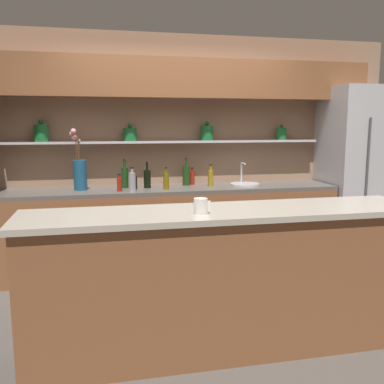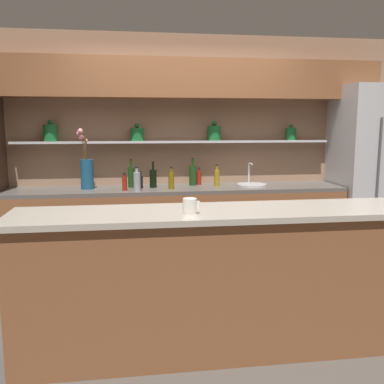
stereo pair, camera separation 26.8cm
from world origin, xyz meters
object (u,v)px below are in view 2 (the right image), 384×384
(flower_vase, at_px, (86,171))
(bottle_oil_8, at_px, (171,180))
(bottle_sauce_4, at_px, (153,178))
(bottle_sauce_5, at_px, (125,183))
(refrigerator, at_px, (372,176))
(bottle_sauce_1, at_px, (199,177))
(bottle_wine_0, at_px, (131,177))
(bottle_spirit_2, at_px, (137,181))
(bottle_wine_7, at_px, (193,175))
(bottle_oil_9, at_px, (217,178))
(bottle_wine_3, at_px, (153,178))
(bottle_sauce_6, at_px, (140,181))
(coffee_mug, at_px, (190,206))
(sink_fixture, at_px, (252,184))

(flower_vase, xyz_separation_m, bottle_oil_8, (0.89, -0.15, -0.10))
(bottle_sauce_4, distance_m, bottle_oil_8, 0.34)
(bottle_sauce_4, height_order, bottle_sauce_5, bottle_sauce_4)
(refrigerator, distance_m, bottle_sauce_1, 2.01)
(refrigerator, xyz_separation_m, bottle_wine_0, (-2.76, 0.12, 0.02))
(bottle_spirit_2, xyz_separation_m, bottle_wine_7, (0.63, 0.33, 0.01))
(bottle_spirit_2, distance_m, bottle_oil_9, 0.90)
(bottle_sauce_4, relative_size, bottle_wine_7, 0.61)
(bottle_wine_3, bearing_deg, bottle_oil_9, -1.59)
(bottle_sauce_6, bearing_deg, coffee_mug, -81.55)
(flower_vase, xyz_separation_m, bottle_oil_9, (1.41, -0.02, -0.10))
(bottle_oil_8, xyz_separation_m, coffee_mug, (-0.05, -1.76, 0.06))
(bottle_wine_3, relative_size, bottle_sauce_5, 1.56)
(bottle_sauce_1, distance_m, bottle_oil_8, 0.46)
(bottle_oil_9, bearing_deg, bottle_sauce_4, 167.04)
(refrigerator, relative_size, coffee_mug, 18.43)
(bottle_sauce_5, bearing_deg, bottle_oil_9, 8.96)
(refrigerator, height_order, flower_vase, refrigerator)
(bottle_wine_0, bearing_deg, bottle_oil_9, -4.36)
(bottle_sauce_1, bearing_deg, bottle_spirit_2, -152.57)
(bottle_sauce_5, bearing_deg, bottle_sauce_1, 21.67)
(refrigerator, xyz_separation_m, bottle_sauce_1, (-1.99, 0.22, -0.01))
(bottle_sauce_1, xyz_separation_m, coffee_mug, (-0.39, -2.06, 0.07))
(refrigerator, distance_m, bottle_wine_0, 2.76)
(refrigerator, bearing_deg, bottle_oil_9, 178.45)
(refrigerator, bearing_deg, bottle_wine_3, 178.44)
(bottle_sauce_5, xyz_separation_m, bottle_wine_7, (0.76, 0.29, 0.04))
(refrigerator, distance_m, bottle_sauce_4, 2.53)
(sink_fixture, relative_size, bottle_oil_8, 1.38)
(bottle_wine_0, height_order, coffee_mug, bottle_wine_0)
(bottle_wine_0, bearing_deg, bottle_sauce_5, -106.95)
(flower_vase, distance_m, bottle_spirit_2, 0.58)
(refrigerator, bearing_deg, bottle_oil_8, -178.01)
(bottle_wine_3, bearing_deg, bottle_sauce_6, -163.85)
(flower_vase, height_order, bottle_sauce_4, flower_vase)
(bottle_sauce_6, bearing_deg, bottle_sauce_1, 16.14)
(bottle_sauce_1, relative_size, bottle_oil_9, 0.80)
(sink_fixture, xyz_separation_m, bottle_wine_0, (-1.34, 0.07, 0.10))
(bottle_sauce_1, xyz_separation_m, bottle_wine_3, (-0.53, -0.15, 0.02))
(bottle_sauce_1, distance_m, bottle_wine_7, 0.09)
(bottle_wine_7, bearing_deg, sink_fixture, -11.74)
(bottle_sauce_6, xyz_separation_m, bottle_wine_7, (0.59, 0.15, 0.04))
(sink_fixture, height_order, bottle_sauce_1, sink_fixture)
(refrigerator, height_order, bottle_sauce_5, refrigerator)
(bottle_wine_7, bearing_deg, bottle_wine_0, -174.86)
(sink_fixture, xyz_separation_m, bottle_sauce_6, (-1.24, -0.02, 0.05))
(sink_fixture, xyz_separation_m, bottle_spirit_2, (-1.28, -0.19, 0.08))
(refrigerator, relative_size, bottle_sauce_6, 11.06)
(bottle_sauce_1, height_order, bottle_wine_7, bottle_wine_7)
(bottle_sauce_6, distance_m, coffee_mug, 1.89)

